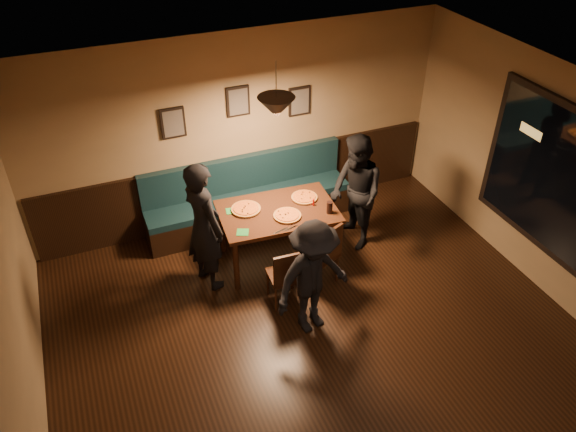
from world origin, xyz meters
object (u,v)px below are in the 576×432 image
object	(u,v)px
diner_left	(204,226)
tabasco_bottle	(314,202)
booth_bench	(249,196)
diner_right	(356,193)
dining_table	(278,235)
soda_glass	(330,207)
chair_near_right	(319,253)
diner_front	(313,278)
chair_near_left	(284,274)

from	to	relation	value
diner_left	tabasco_bottle	size ratio (longest dim) A/B	15.34
booth_bench	diner_right	xyz separation A→B (m)	(1.21, -0.96, 0.33)
dining_table	tabasco_bottle	world-z (taller)	tabasco_bottle
soda_glass	tabasco_bottle	world-z (taller)	soda_glass
dining_table	chair_near_right	size ratio (longest dim) A/B	1.63
chair_near_right	diner_front	bearing A→B (deg)	-143.03
dining_table	diner_left	size ratio (longest dim) A/B	0.86
diner_right	soda_glass	distance (m)	0.59
chair_near_left	diner_right	size ratio (longest dim) A/B	0.52
dining_table	chair_near_left	size ratio (longest dim) A/B	1.76
chair_near_right	soda_glass	size ratio (longest dim) A/B	5.62
chair_near_left	booth_bench	bearing A→B (deg)	88.36
chair_near_left	chair_near_right	size ratio (longest dim) A/B	0.93
booth_bench	chair_near_left	size ratio (longest dim) A/B	3.50
soda_glass	tabasco_bottle	size ratio (longest dim) A/B	1.43
chair_near_left	diner_left	xyz separation A→B (m)	(-0.77, 0.71, 0.45)
diner_right	diner_front	xyz separation A→B (m)	(-1.21, -1.26, -0.08)
dining_table	tabasco_bottle	distance (m)	0.67
diner_left	dining_table	bearing A→B (deg)	-105.66
diner_left	soda_glass	xyz separation A→B (m)	(1.59, -0.24, 0.01)
diner_front	tabasco_bottle	bearing A→B (deg)	52.45
chair_near_left	diner_left	bearing A→B (deg)	140.00
diner_left	booth_bench	bearing A→B (deg)	-61.95
booth_bench	chair_near_right	size ratio (longest dim) A/B	3.24
diner_left	diner_front	distance (m)	1.54
booth_bench	soda_glass	xyz separation A→B (m)	(0.69, -1.22, 0.39)
dining_table	booth_bench	bearing A→B (deg)	100.06
booth_bench	chair_near_right	distance (m)	1.58
booth_bench	diner_left	xyz separation A→B (m)	(-0.90, -0.98, 0.38)
chair_near_right	diner_left	bearing A→B (deg)	134.50
chair_near_right	chair_near_left	bearing A→B (deg)	174.43
booth_bench	chair_near_left	world-z (taller)	booth_bench
chair_near_left	diner_front	bearing A→B (deg)	-72.45
chair_near_left	diner_right	world-z (taller)	diner_right
chair_near_left	chair_near_right	distance (m)	0.57
diner_left	tabasco_bottle	bearing A→B (deg)	-109.71
diner_front	soda_glass	size ratio (longest dim) A/B	9.08
diner_left	soda_glass	world-z (taller)	diner_left
soda_glass	tabasco_bottle	distance (m)	0.26
booth_bench	dining_table	distance (m)	0.93
diner_right	soda_glass	size ratio (longest dim) A/B	10.06
chair_near_right	diner_left	distance (m)	1.48
chair_near_left	diner_right	distance (m)	1.58
soda_glass	diner_right	bearing A→B (deg)	26.20
chair_near_left	diner_right	xyz separation A→B (m)	(1.34, 0.73, 0.40)
diner_left	chair_near_left	bearing A→B (deg)	-152.28
soda_glass	dining_table	bearing A→B (deg)	153.13
diner_front	soda_glass	xyz separation A→B (m)	(0.69, 1.00, 0.14)
dining_table	diner_front	bearing A→B (deg)	-89.58
tabasco_bottle	booth_bench	bearing A→B (deg)	119.69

